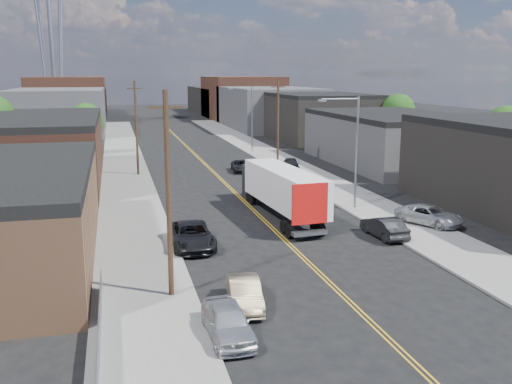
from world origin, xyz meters
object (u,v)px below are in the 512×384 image
car_left_c (191,235)px  car_right_lot_c (291,165)px  car_left_a (228,321)px  car_right_oncoming (384,227)px  car_right_lot_a (429,215)px  car_ahead_truck (242,166)px  car_left_b (245,293)px  semi_truck (279,187)px

car_left_c → car_right_lot_c: size_ratio=1.30×
car_left_a → car_right_oncoming: size_ratio=1.02×
car_right_lot_a → car_right_lot_c: size_ratio=1.13×
car_right_lot_c → car_ahead_truck: car_right_lot_c is taller
car_left_b → car_right_oncoming: 14.70m
semi_truck → car_right_lot_c: semi_truck is taller
semi_truck → car_left_c: size_ratio=2.66×
semi_truck → car_left_a: size_ratio=3.43×
car_right_lot_a → car_left_c: bearing=154.9°
car_left_a → car_right_lot_a: size_ratio=0.89×
car_right_lot_c → car_ahead_truck: (-5.15, 1.87, -0.24)m
semi_truck → car_left_c: semi_truck is taller
car_right_lot_a → car_left_a: bearing=-169.7°
car_right_oncoming → car_right_lot_c: size_ratio=0.99×
car_left_c → car_left_b: bearing=-83.9°
car_left_a → car_left_c: 12.88m
car_right_lot_a → car_ahead_truck: car_right_lot_a is taller
semi_truck → car_right_oncoming: size_ratio=3.48×
car_left_b → car_right_lot_c: 37.31m
car_left_b → car_left_c: (-1.15, 9.91, 0.10)m
car_right_oncoming → car_right_lot_a: (4.40, 1.76, 0.12)m
car_left_c → car_right_lot_a: car_left_c is taller
car_right_lot_c → car_right_oncoming: bearing=-80.9°
car_left_a → car_ahead_truck: car_left_a is taller
car_left_a → car_right_oncoming: 17.69m
car_left_b → car_right_lot_a: 19.30m
semi_truck → car_right_oncoming: 9.28m
car_left_b → car_right_oncoming: car_right_oncoming is taller
car_right_lot_a → car_right_lot_c: bearing=68.4°
car_left_c → car_right_lot_c: bearing=59.5°
semi_truck → car_left_a: semi_truck is taller
car_right_lot_c → car_left_a: bearing=-98.4°
car_left_a → car_left_c: bearing=87.6°
car_right_oncoming → car_right_lot_a: bearing=-161.3°
car_left_b → car_right_lot_a: size_ratio=0.85×
semi_truck → car_left_c: 10.29m
car_left_c → car_right_oncoming: (12.75, -0.87, -0.07)m
car_left_b → car_right_lot_a: car_right_lot_a is taller
semi_truck → car_right_lot_a: bearing=-36.3°
car_left_a → car_ahead_truck: (9.52, 39.72, -0.10)m
car_left_a → semi_truck: bearing=66.8°
car_left_b → car_left_c: bearing=103.2°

